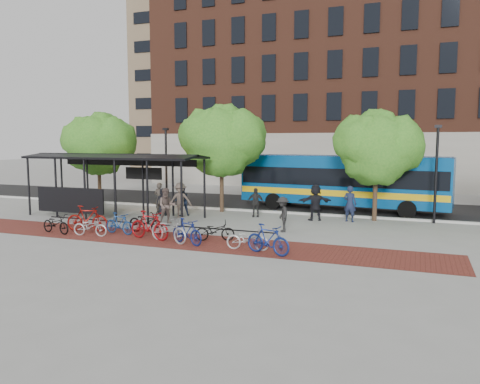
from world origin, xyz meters
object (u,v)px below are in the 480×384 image
(pedestrian_4, at_px, (255,202))
(pedestrian_7, at_px, (350,204))
(bike_6, at_px, (169,229))
(bus_shelter, at_px, (112,164))
(lamp_post_right, at_px, (436,171))
(bike_4, at_px, (146,222))
(bus, at_px, (342,179))
(bike_0, at_px, (56,224))
(bike_7, at_px, (187,232))
(bike_1, at_px, (87,219))
(lamp_post_left, at_px, (166,165))
(pedestrian_2, at_px, (182,201))
(tree_b, at_px, (223,138))
(pedestrian_5, at_px, (315,202))
(bike_8, at_px, (215,231))
(tree_c, at_px, (378,146))
(bike_2, at_px, (90,227))
(bike_3, at_px, (119,223))
(bike_11, at_px, (268,239))
(pedestrian_1, at_px, (160,198))
(tree_a, at_px, (100,142))
(pedestrian_0, at_px, (163,202))
(bike_10, at_px, (248,239))
(bike_5, at_px, (149,225))
(pedestrian_9, at_px, (283,214))
(pedestrian_8, at_px, (167,206))
(pedestrian_3, at_px, (180,200))

(pedestrian_4, height_order, pedestrian_7, pedestrian_7)
(bike_6, bearing_deg, bus_shelter, 69.85)
(pedestrian_4, bearing_deg, lamp_post_right, -5.56)
(bike_4, bearing_deg, bus, -26.51)
(bus, bearing_deg, bike_0, -127.31)
(bike_7, xyz_separation_m, pedestrian_4, (0.32, 7.81, 0.28))
(bike_1, bearing_deg, bus, -54.32)
(lamp_post_left, xyz_separation_m, bike_6, (5.29, -9.06, -2.19))
(pedestrian_2, bearing_deg, bus, 168.29)
(bus_shelter, height_order, tree_b, tree_b)
(tree_b, relative_size, lamp_post_left, 1.26)
(bike_1, height_order, pedestrian_4, pedestrian_4)
(pedestrian_5, bearing_deg, bike_8, 40.84)
(tree_c, xyz_separation_m, pedestrian_7, (-1.31, -0.83, -3.09))
(lamp_post_left, distance_m, pedestrian_2, 4.00)
(bike_2, distance_m, bike_7, 4.91)
(bus_shelter, distance_m, bike_3, 6.00)
(lamp_post_left, xyz_separation_m, bus, (10.76, 2.83, -0.80))
(bike_3, distance_m, bike_11, 7.73)
(bus, xyz_separation_m, bike_8, (-3.75, -10.91, -1.51))
(tree_c, relative_size, pedestrian_1, 3.19)
(pedestrian_1, bearing_deg, lamp_post_right, -174.45)
(lamp_post_left, xyz_separation_m, pedestrian_5, (9.98, -1.35, -1.76))
(lamp_post_left, bearing_deg, tree_c, -1.10)
(bike_2, bearing_deg, bike_4, -60.89)
(bike_7, bearing_deg, tree_a, 73.15)
(tree_c, height_order, pedestrian_0, tree_c)
(bus_shelter, distance_m, bike_11, 12.57)
(tree_c, relative_size, bike_8, 3.49)
(pedestrian_1, bearing_deg, lamp_post_left, -72.86)
(tree_b, bearing_deg, bike_8, -69.59)
(bike_3, xyz_separation_m, pedestrian_0, (-0.90, 5.50, 0.30))
(lamp_post_left, xyz_separation_m, bike_0, (-0.59, -9.27, -2.28))
(bike_10, xyz_separation_m, bike_11, (0.97, -0.39, 0.13))
(bike_0, xyz_separation_m, bike_5, (4.81, 0.40, 0.17))
(bike_7, height_order, pedestrian_9, pedestrian_9)
(bike_3, bearing_deg, pedestrian_7, -43.55)
(bike_1, relative_size, bike_3, 1.25)
(bike_1, bearing_deg, pedestrian_0, -20.95)
(tree_b, distance_m, bike_3, 9.19)
(bike_2, bearing_deg, tree_b, -24.48)
(pedestrian_8, bearing_deg, bus, 13.76)
(pedestrian_7, bearing_deg, pedestrian_9, 69.92)
(bike_1, xyz_separation_m, pedestrian_9, (8.74, 3.25, 0.22))
(bike_0, height_order, pedestrian_1, pedestrian_1)
(pedestrian_1, height_order, pedestrian_3, pedestrian_3)
(tree_b, relative_size, bike_4, 3.17)
(lamp_post_right, height_order, pedestrian_2, lamp_post_right)
(lamp_post_left, distance_m, bike_6, 10.72)
(bike_8, distance_m, pedestrian_1, 8.37)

